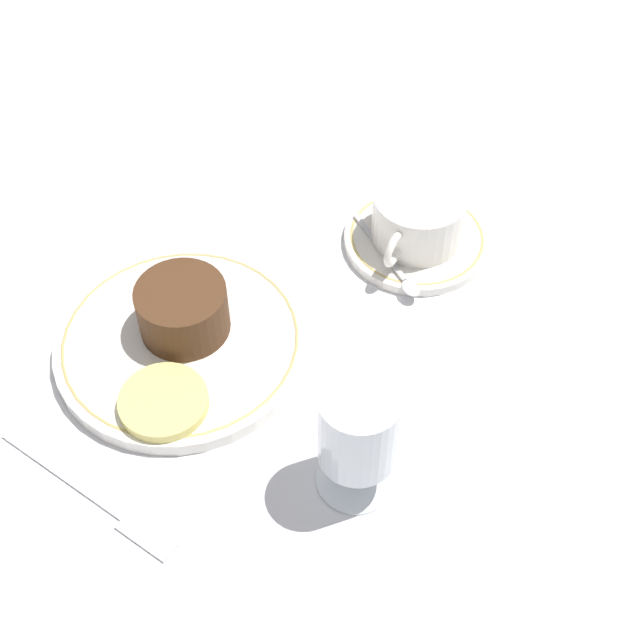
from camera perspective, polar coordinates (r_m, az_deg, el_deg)
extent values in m
plane|color=white|center=(0.81, -6.99, -1.00)|extent=(3.00, 3.00, 0.00)
cylinder|color=white|center=(0.80, -8.86, -1.48)|extent=(0.22, 0.22, 0.01)
torus|color=tan|center=(0.80, -8.91, -1.23)|extent=(0.21, 0.21, 0.00)
cylinder|color=white|center=(0.89, 6.19, 5.14)|extent=(0.14, 0.14, 0.01)
torus|color=tan|center=(0.88, 6.21, 5.33)|extent=(0.13, 0.13, 0.00)
cylinder|color=white|center=(0.86, 6.31, 6.61)|extent=(0.09, 0.09, 0.05)
cylinder|color=#9E7A4C|center=(0.86, 6.33, 6.77)|extent=(0.08, 0.08, 0.04)
torus|color=white|center=(0.83, 4.77, 4.51)|extent=(0.03, 0.01, 0.04)
cube|color=silver|center=(0.87, 3.82, 4.70)|extent=(0.06, 0.08, 0.00)
ellipsoid|color=silver|center=(0.83, 5.82, 2.04)|extent=(0.03, 0.03, 0.00)
cylinder|color=silver|center=(0.72, 2.28, -10.08)|extent=(0.06, 0.06, 0.01)
cylinder|color=silver|center=(0.70, 2.33, -9.25)|extent=(0.01, 0.01, 0.04)
cylinder|color=silver|center=(0.66, 2.48, -6.84)|extent=(0.06, 0.06, 0.07)
cylinder|color=#470A14|center=(0.67, 2.44, -7.50)|extent=(0.05, 0.05, 0.04)
cube|color=silver|center=(0.75, -16.15, -9.41)|extent=(0.02, 0.13, 0.01)
cube|color=silver|center=(0.71, -10.94, -13.26)|extent=(0.03, 0.05, 0.01)
cylinder|color=#4C2D19|center=(0.78, -8.77, 0.66)|extent=(0.08, 0.08, 0.05)
cylinder|color=#EFE075|center=(0.75, -9.98, -5.19)|extent=(0.08, 0.08, 0.01)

